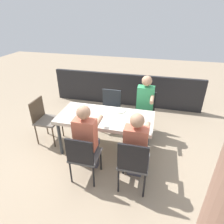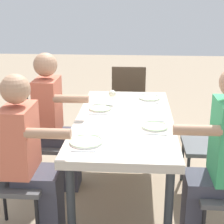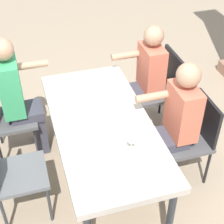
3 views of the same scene
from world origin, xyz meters
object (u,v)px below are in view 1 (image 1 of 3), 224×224
plate_0 (134,127)px  plate_1 (120,111)px  chair_west_north (133,162)px  dining_table (105,119)px  diner_man_white (87,138)px  chair_mid_north (83,155)px  chair_mid_south (110,107)px  plate_2 (89,121)px  chair_head_east (44,117)px  diner_woman_green (136,146)px  wine_glass_2 (82,112)px  chair_west_south (145,110)px  plate_3 (79,106)px  diner_guest_third (145,106)px

plate_0 → plate_1: same height
chair_west_north → plate_0: 0.63m
dining_table → diner_man_white: 0.64m
diner_man_white → chair_mid_north: bearing=89.1°
dining_table → chair_west_north: (-0.65, 0.83, -0.14)m
chair_mid_south → plate_2: 1.10m
chair_head_east → diner_woman_green: 2.05m
dining_table → wine_glass_2: size_ratio=12.12×
dining_table → plate_0: plate_0 is taller
chair_mid_north → plate_1: 1.16m
chair_west_north → wine_glass_2: chair_west_north is taller
plate_1 → chair_mid_south: bearing=-59.7°
chair_head_east → diner_man_white: 1.34m
chair_west_south → chair_head_east: (1.94, 0.84, 0.02)m
diner_man_white → chair_head_east: bearing=-28.3°
chair_mid_north → plate_2: chair_mid_north is taller
plate_1 → wine_glass_2: wine_glass_2 is taller
chair_west_north → chair_mid_south: bearing=-65.2°
diner_woman_green → chair_head_east: bearing=-18.2°
plate_3 → plate_0: bearing=157.5°
chair_west_north → plate_2: (0.87, -0.60, 0.22)m
chair_head_east → plate_2: bearing=167.7°
chair_west_south → plate_3: size_ratio=4.07×
chair_mid_south → chair_head_east: (1.17, 0.83, 0.03)m
plate_0 → wine_glass_2: 0.96m
chair_west_north → chair_head_east: (1.94, -0.83, -0.00)m
chair_mid_north → dining_table: bearing=-98.3°
chair_west_north → plate_2: size_ratio=4.52×
diner_man_white → plate_1: 0.95m
plate_0 → plate_2: 0.79m
plate_2 → chair_west_north: bearing=145.4°
chair_west_south → plate_2: chair_west_south is taller
plate_1 → wine_glass_2: (0.60, 0.38, 0.09)m
chair_mid_south → diner_guest_third: diner_guest_third is taller
chair_head_east → diner_guest_third: bearing=-161.2°
chair_head_east → plate_3: bearing=-160.9°
chair_west_south → chair_mid_north: (0.77, 1.67, -0.02)m
wine_glass_2 → chair_west_north: bearing=145.8°
chair_head_east → plate_1: size_ratio=4.34×
diner_woman_green → diner_guest_third: (0.00, -1.30, 0.04)m
dining_table → diner_guest_third: bearing=-134.6°
chair_west_south → chair_mid_north: 1.84m
chair_west_north → plate_1: chair_west_north is taller
chair_west_south → chair_head_east: bearing=23.3°
plate_1 → plate_2: 0.66m
chair_west_south → diner_guest_third: diner_guest_third is taller
chair_west_north → diner_guest_third: 1.51m
wine_glass_2 → plate_1: bearing=-147.5°
dining_table → chair_mid_north: bearing=81.7°
chair_west_north → chair_head_east: chair_west_north is taller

